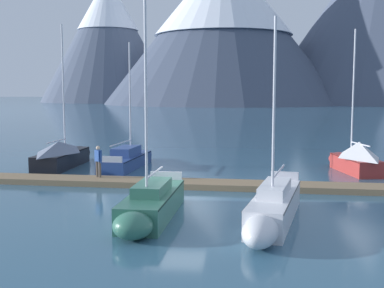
{
  "coord_description": "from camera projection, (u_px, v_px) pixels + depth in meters",
  "views": [
    {
      "loc": [
        3.08,
        -20.69,
        4.94
      ],
      "look_at": [
        0.0,
        6.0,
        2.0
      ],
      "focal_mm": 45.81,
      "sensor_mm": 36.0,
      "label": 1
    }
  ],
  "objects": [
    {
      "name": "mountain_west_summit",
      "position": [
        108.0,
        37.0,
        210.61
      ],
      "size": [
        57.85,
        57.85,
        53.57
      ],
      "color": "#4C566B",
      "rests_on": "ground"
    },
    {
      "name": "dock",
      "position": [
        188.0,
        184.0,
        25.26
      ],
      "size": [
        23.21,
        2.75,
        0.3
      ],
      "color": "#846B4C",
      "rests_on": "ground"
    },
    {
      "name": "sailboat_second_berth",
      "position": [
        129.0,
        158.0,
        31.96
      ],
      "size": [
        2.22,
        7.53,
        8.05
      ],
      "color": "navy",
      "rests_on": "ground"
    },
    {
      "name": "sailboat_far_berth",
      "position": [
        355.0,
        157.0,
        29.7
      ],
      "size": [
        2.67,
        5.78,
        8.63
      ],
      "color": "#B2332D",
      "rests_on": "ground"
    },
    {
      "name": "sailboat_mid_dock_starboard",
      "position": [
        273.0,
        208.0,
        18.1
      ],
      "size": [
        2.62,
        7.71,
        7.55
      ],
      "color": "silver",
      "rests_on": "ground"
    },
    {
      "name": "mountain_central_massif",
      "position": [
        223.0,
        23.0,
        181.62
      ],
      "size": [
        88.61,
        88.61,
        55.89
      ],
      "color": "#424C60",
      "rests_on": "ground"
    },
    {
      "name": "ground_plane",
      "position": [
        176.0,
        204.0,
        21.33
      ],
      "size": [
        700.0,
        700.0,
        0.0
      ],
      "primitive_type": "plane",
      "color": "#335B75"
    },
    {
      "name": "mountain_shoulder_ridge",
      "position": [
        384.0,
        10.0,
        189.58
      ],
      "size": [
        95.72,
        95.72,
        69.74
      ],
      "color": "#424C60",
      "rests_on": "ground"
    },
    {
      "name": "sailboat_mid_dock_port",
      "position": [
        150.0,
        204.0,
        18.81
      ],
      "size": [
        1.75,
        6.69,
        8.3
      ],
      "color": "#336B56",
      "rests_on": "ground"
    },
    {
      "name": "person_on_dock",
      "position": [
        98.0,
        159.0,
        26.27
      ],
      "size": [
        0.48,
        0.41,
        1.69
      ],
      "color": "brown",
      "rests_on": "dock"
    },
    {
      "name": "sailboat_nearest_berth",
      "position": [
        63.0,
        154.0,
        31.87
      ],
      "size": [
        1.99,
        7.28,
        9.16
      ],
      "color": "black",
      "rests_on": "ground"
    }
  ]
}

